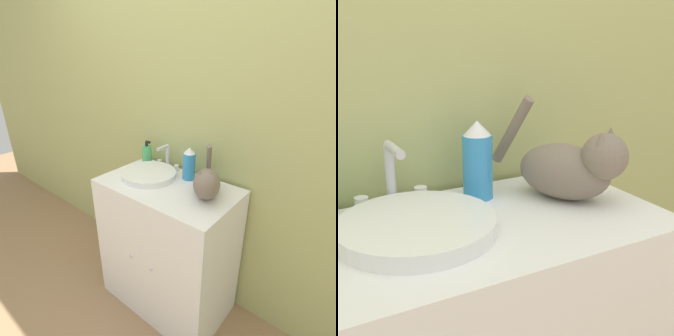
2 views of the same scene
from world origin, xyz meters
TOP-DOWN VIEW (x-y plane):
  - ground_plane at (0.00, 0.00)m, footprint 8.00×8.00m
  - wall_back at (0.00, 0.52)m, footprint 6.00×0.05m
  - vanity_cabinet at (0.00, 0.24)m, footprint 0.80×0.49m
  - sink_basin at (-0.16, 0.25)m, footprint 0.33×0.33m
  - faucet at (-0.16, 0.42)m, footprint 0.18×0.11m
  - cat at (0.24, 0.26)m, footprint 0.24×0.36m
  - soap_bottle at (-0.32, 0.41)m, footprint 0.06×0.06m
  - spray_bottle at (0.05, 0.38)m, footprint 0.08×0.08m

SIDE VIEW (x-z plane):
  - ground_plane at x=0.00m, z-range 0.00..0.00m
  - vanity_cabinet at x=0.00m, z-range 0.00..0.89m
  - sink_basin at x=-0.16m, z-range 0.89..0.92m
  - soap_bottle at x=-0.32m, z-range 0.87..1.03m
  - faucet at x=-0.16m, z-range 0.88..1.04m
  - cat at x=0.24m, z-range 0.85..1.10m
  - spray_bottle at x=0.05m, z-range 0.88..1.08m
  - wall_back at x=0.00m, z-range 0.00..2.50m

